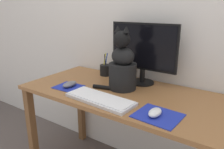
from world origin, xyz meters
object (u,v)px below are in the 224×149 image
(keyboard, at_px, (100,99))
(computer_mouse_left, at_px, (70,84))
(monitor, at_px, (143,51))
(pen_cup, at_px, (106,70))
(cat, at_px, (122,66))
(computer_mouse_right, at_px, (155,112))

(keyboard, bearing_deg, computer_mouse_left, 171.75)
(monitor, bearing_deg, pen_cup, 178.92)
(keyboard, xyz_separation_m, cat, (0.00, 0.24, 0.14))
(keyboard, xyz_separation_m, computer_mouse_right, (0.34, 0.00, 0.01))
(monitor, height_order, pen_cup, monitor)
(monitor, bearing_deg, computer_mouse_left, -136.29)
(keyboard, xyz_separation_m, pen_cup, (-0.26, 0.42, 0.03))
(computer_mouse_left, height_order, pen_cup, pen_cup)
(computer_mouse_right, bearing_deg, cat, 144.53)
(pen_cup, bearing_deg, computer_mouse_right, -34.99)
(computer_mouse_right, height_order, cat, cat)
(pen_cup, bearing_deg, keyboard, -58.05)
(keyboard, height_order, pen_cup, pen_cup)
(computer_mouse_left, relative_size, cat, 0.28)
(cat, bearing_deg, keyboard, -83.78)
(keyboard, distance_m, cat, 0.28)
(monitor, bearing_deg, cat, -108.62)
(monitor, distance_m, pen_cup, 0.37)
(monitor, xyz_separation_m, cat, (-0.06, -0.17, -0.08))
(monitor, xyz_separation_m, keyboard, (-0.06, -0.41, -0.22))
(cat, bearing_deg, computer_mouse_left, -143.78)
(monitor, xyz_separation_m, computer_mouse_right, (0.28, -0.41, -0.21))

